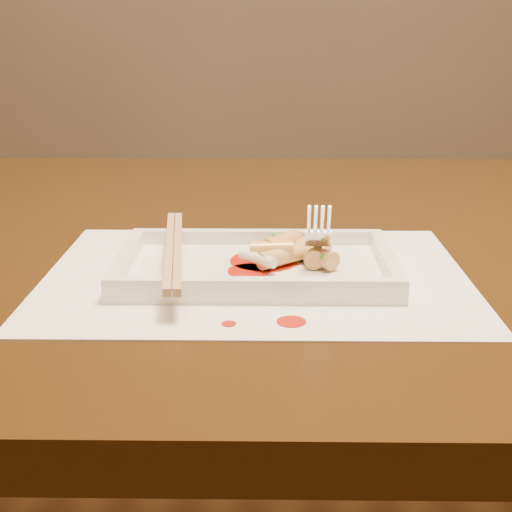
{
  "coord_description": "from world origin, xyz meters",
  "views": [
    {
      "loc": [
        0.02,
        -0.81,
        0.98
      ],
      "look_at": [
        0.02,
        -0.17,
        0.77
      ],
      "focal_mm": 50.0,
      "sensor_mm": 36.0,
      "label": 1
    }
  ],
  "objects_px": {
    "table": "(245,307)",
    "chopstick_a": "(169,248)",
    "plate_base": "(256,270)",
    "placemat": "(256,275)",
    "fork": "(330,186)"
  },
  "relations": [
    {
      "from": "placemat",
      "to": "plate_base",
      "type": "height_order",
      "value": "plate_base"
    },
    {
      "from": "table",
      "to": "chopstick_a",
      "type": "xyz_separation_m",
      "value": [
        -0.07,
        -0.17,
        0.13
      ]
    },
    {
      "from": "chopstick_a",
      "to": "table",
      "type": "bearing_deg",
      "value": 68.21
    },
    {
      "from": "plate_base",
      "to": "chopstick_a",
      "type": "height_order",
      "value": "chopstick_a"
    },
    {
      "from": "plate_base",
      "to": "chopstick_a",
      "type": "relative_size",
      "value": 1.1
    },
    {
      "from": "chopstick_a",
      "to": "placemat",
      "type": "bearing_deg",
      "value": 0.0
    },
    {
      "from": "table",
      "to": "chopstick_a",
      "type": "relative_size",
      "value": 5.9
    },
    {
      "from": "placemat",
      "to": "chopstick_a",
      "type": "bearing_deg",
      "value": 180.0
    },
    {
      "from": "placemat",
      "to": "chopstick_a",
      "type": "xyz_separation_m",
      "value": [
        -0.08,
        0.0,
        0.03
      ]
    },
    {
      "from": "fork",
      "to": "chopstick_a",
      "type": "bearing_deg",
      "value": -173.25
    },
    {
      "from": "fork",
      "to": "plate_base",
      "type": "bearing_deg",
      "value": -165.58
    },
    {
      "from": "placemat",
      "to": "fork",
      "type": "bearing_deg",
      "value": 14.42
    },
    {
      "from": "table",
      "to": "plate_base",
      "type": "distance_m",
      "value": 0.2
    },
    {
      "from": "placemat",
      "to": "chopstick_a",
      "type": "distance_m",
      "value": 0.09
    },
    {
      "from": "chopstick_a",
      "to": "fork",
      "type": "distance_m",
      "value": 0.16
    }
  ]
}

